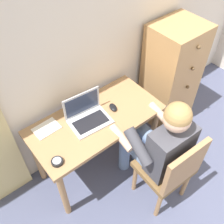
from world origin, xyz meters
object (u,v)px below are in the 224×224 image
object	(u,v)px
desk	(96,127)
laptop	(87,115)
person_seated	(158,142)
notebook_pad	(47,129)
dresser	(171,76)
computer_mouse	(113,107)
chair	(171,170)
desk_clock	(57,162)

from	to	relation	value
desk	laptop	distance (m)	0.18
person_seated	notebook_pad	size ratio (longest dim) A/B	5.74
dresser	computer_mouse	world-z (taller)	dresser
desk	person_seated	world-z (taller)	person_seated
chair	desk_clock	size ratio (longest dim) A/B	9.87
desk_clock	notebook_pad	xyz separation A→B (m)	(0.10, 0.34, -0.01)
desk	person_seated	xyz separation A→B (m)	(0.26, -0.50, 0.07)
dresser	laptop	size ratio (longest dim) A/B	3.34
computer_mouse	notebook_pad	distance (m)	0.60
desk	notebook_pad	size ratio (longest dim) A/B	5.60
person_seated	desk_clock	distance (m)	0.82
dresser	laptop	bearing A→B (deg)	-177.98
desk	computer_mouse	size ratio (longest dim) A/B	11.76
dresser	laptop	distance (m)	1.14
dresser	chair	bearing A→B (deg)	-136.86
desk	chair	world-z (taller)	chair
dresser	desk_clock	distance (m)	1.58
dresser	notebook_pad	bearing A→B (deg)	176.50
laptop	chair	bearing A→B (deg)	-66.38
chair	computer_mouse	xyz separation A→B (m)	(-0.06, 0.68, 0.24)
notebook_pad	desk	bearing A→B (deg)	-25.57
desk	dresser	world-z (taller)	dresser
notebook_pad	dresser	bearing A→B (deg)	-6.05
chair	notebook_pad	bearing A→B (deg)	127.20
desk	chair	distance (m)	0.74
notebook_pad	chair	bearing A→B (deg)	-55.35
desk_clock	dresser	bearing A→B (deg)	9.15
computer_mouse	dresser	bearing A→B (deg)	21.72
chair	person_seated	bearing A→B (deg)	87.73
desk_clock	computer_mouse	bearing A→B (deg)	14.30
computer_mouse	desk_clock	distance (m)	0.70
person_seated	laptop	xyz separation A→B (m)	(-0.32, 0.54, 0.09)
desk_clock	chair	bearing A→B (deg)	-34.44
dresser	computer_mouse	bearing A→B (deg)	-174.96
desk_clock	desk	bearing A→B (deg)	19.69
person_seated	laptop	bearing A→B (deg)	120.98
chair	dresser	bearing A→B (deg)	43.14
desk	computer_mouse	xyz separation A→B (m)	(0.19, -0.00, 0.13)
chair	desk_clock	world-z (taller)	chair
person_seated	computer_mouse	distance (m)	0.51
desk_clock	person_seated	bearing A→B (deg)	-23.48
person_seated	laptop	world-z (taller)	person_seated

